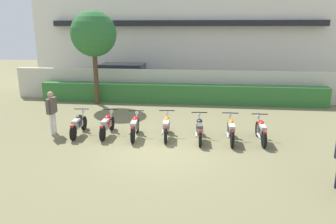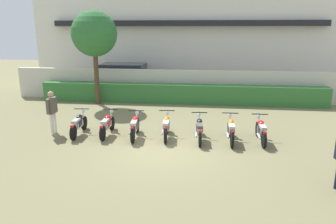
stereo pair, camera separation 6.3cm
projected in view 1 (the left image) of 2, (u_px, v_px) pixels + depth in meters
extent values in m
plane|color=olive|center=(163.00, 150.00, 10.90)|extent=(60.00, 60.00, 0.00)
cube|color=silver|center=(188.00, 29.00, 23.45)|extent=(20.62, 6.00, 7.91)
cube|color=black|center=(185.00, 23.00, 20.22)|extent=(17.32, 0.50, 0.36)
cube|color=beige|center=(181.00, 85.00, 18.24)|extent=(19.59, 0.30, 1.76)
cube|color=#337033|center=(180.00, 94.00, 17.66)|extent=(15.67, 0.70, 1.05)
cube|color=navy|center=(126.00, 82.00, 20.24)|extent=(4.51, 1.88, 1.00)
cube|color=#2D333D|center=(123.00, 69.00, 20.05)|extent=(2.71, 1.72, 0.65)
cylinder|color=black|center=(153.00, 86.00, 21.04)|extent=(0.68, 0.23, 0.68)
cylinder|color=black|center=(148.00, 92.00, 19.26)|extent=(0.68, 0.23, 0.68)
cylinder|color=black|center=(107.00, 85.00, 21.42)|extent=(0.68, 0.23, 0.68)
cylinder|color=black|center=(98.00, 90.00, 19.64)|extent=(0.68, 0.23, 0.68)
cylinder|color=#4C3823|center=(96.00, 77.00, 17.25)|extent=(0.25, 0.25, 2.93)
sphere|color=#2D6B33|center=(94.00, 34.00, 16.67)|extent=(2.39, 2.39, 2.39)
cylinder|color=black|center=(84.00, 123.00, 13.06)|extent=(0.13, 0.57, 0.56)
cylinder|color=black|center=(73.00, 133.00, 11.81)|extent=(0.13, 0.57, 0.56)
cube|color=silver|center=(78.00, 124.00, 12.35)|extent=(0.24, 0.61, 0.22)
ellipsoid|color=black|center=(79.00, 118.00, 12.46)|extent=(0.25, 0.45, 0.22)
cube|color=#B2ADA3|center=(76.00, 121.00, 12.08)|extent=(0.23, 0.53, 0.10)
cube|color=red|center=(72.00, 127.00, 11.64)|extent=(0.11, 0.09, 0.08)
cylinder|color=silver|center=(83.00, 116.00, 12.89)|extent=(0.06, 0.23, 0.65)
cylinder|color=black|center=(81.00, 109.00, 12.73)|extent=(0.60, 0.08, 0.04)
sphere|color=silver|center=(83.00, 111.00, 12.95)|extent=(0.14, 0.14, 0.14)
cylinder|color=silver|center=(73.00, 130.00, 12.15)|extent=(0.11, 0.55, 0.07)
cube|color=black|center=(78.00, 124.00, 12.29)|extent=(0.26, 0.38, 0.20)
cylinder|color=black|center=(112.00, 123.00, 13.01)|extent=(0.11, 0.56, 0.56)
cylinder|color=black|center=(103.00, 134.00, 11.75)|extent=(0.11, 0.56, 0.56)
cube|color=silver|center=(107.00, 125.00, 12.30)|extent=(0.22, 0.61, 0.22)
ellipsoid|color=red|center=(108.00, 118.00, 12.40)|extent=(0.23, 0.45, 0.22)
cube|color=#B2ADA3|center=(105.00, 121.00, 12.02)|extent=(0.21, 0.53, 0.10)
cube|color=red|center=(101.00, 127.00, 11.58)|extent=(0.10, 0.08, 0.08)
cylinder|color=silver|center=(111.00, 116.00, 12.85)|extent=(0.06, 0.23, 0.65)
cylinder|color=black|center=(110.00, 109.00, 12.68)|extent=(0.60, 0.05, 0.04)
sphere|color=silver|center=(111.00, 111.00, 12.91)|extent=(0.14, 0.14, 0.14)
cylinder|color=silver|center=(102.00, 130.00, 12.10)|extent=(0.09, 0.55, 0.07)
cube|color=#A51414|center=(106.00, 124.00, 12.24)|extent=(0.25, 0.37, 0.20)
cylinder|color=black|center=(137.00, 125.00, 12.70)|extent=(0.14, 0.61, 0.61)
cylinder|color=black|center=(133.00, 135.00, 11.53)|extent=(0.14, 0.61, 0.61)
cube|color=silver|center=(135.00, 126.00, 12.03)|extent=(0.25, 0.61, 0.22)
ellipsoid|color=red|center=(135.00, 119.00, 12.14)|extent=(0.25, 0.46, 0.22)
cube|color=#B2ADA3|center=(134.00, 123.00, 11.75)|extent=(0.24, 0.53, 0.10)
cube|color=red|center=(132.00, 128.00, 11.36)|extent=(0.11, 0.09, 0.08)
cylinder|color=silver|center=(137.00, 118.00, 12.53)|extent=(0.07, 0.23, 0.65)
cylinder|color=black|center=(136.00, 111.00, 12.36)|extent=(0.60, 0.08, 0.04)
sphere|color=silver|center=(137.00, 113.00, 12.59)|extent=(0.14, 0.14, 0.14)
cylinder|color=silver|center=(131.00, 132.00, 11.83)|extent=(0.11, 0.55, 0.07)
cube|color=black|center=(135.00, 126.00, 11.97)|extent=(0.27, 0.38, 0.20)
cylinder|color=black|center=(167.00, 125.00, 12.73)|extent=(0.14, 0.61, 0.61)
cylinder|color=black|center=(166.00, 135.00, 11.53)|extent=(0.14, 0.61, 0.61)
cube|color=silver|center=(166.00, 126.00, 12.04)|extent=(0.25, 0.61, 0.22)
ellipsoid|color=orange|center=(167.00, 119.00, 12.15)|extent=(0.25, 0.46, 0.22)
cube|color=beige|center=(166.00, 123.00, 11.77)|extent=(0.24, 0.53, 0.10)
cube|color=red|center=(165.00, 128.00, 11.36)|extent=(0.11, 0.09, 0.08)
cylinder|color=silver|center=(167.00, 118.00, 12.56)|extent=(0.07, 0.23, 0.65)
cylinder|color=black|center=(167.00, 111.00, 12.39)|extent=(0.60, 0.08, 0.04)
sphere|color=silver|center=(167.00, 113.00, 12.62)|extent=(0.14, 0.14, 0.14)
cylinder|color=silver|center=(163.00, 132.00, 11.84)|extent=(0.11, 0.55, 0.07)
cube|color=navy|center=(166.00, 125.00, 11.98)|extent=(0.27, 0.38, 0.20)
cylinder|color=black|center=(199.00, 127.00, 12.51)|extent=(0.13, 0.58, 0.57)
cylinder|color=black|center=(200.00, 138.00, 11.21)|extent=(0.13, 0.58, 0.57)
cube|color=silver|center=(200.00, 129.00, 11.77)|extent=(0.24, 0.61, 0.22)
ellipsoid|color=black|center=(200.00, 122.00, 11.88)|extent=(0.25, 0.45, 0.22)
cube|color=#4C4742|center=(200.00, 125.00, 11.50)|extent=(0.23, 0.53, 0.10)
cube|color=red|center=(200.00, 132.00, 11.04)|extent=(0.10, 0.09, 0.08)
cylinder|color=silver|center=(199.00, 120.00, 12.34)|extent=(0.06, 0.23, 0.65)
cylinder|color=black|center=(199.00, 112.00, 12.17)|extent=(0.60, 0.07, 0.04)
sphere|color=silver|center=(199.00, 115.00, 12.40)|extent=(0.14, 0.14, 0.14)
cylinder|color=silver|center=(196.00, 134.00, 11.57)|extent=(0.10, 0.55, 0.07)
cube|color=black|center=(200.00, 128.00, 11.71)|extent=(0.26, 0.37, 0.20)
cylinder|color=black|center=(229.00, 128.00, 12.35)|extent=(0.10, 0.62, 0.62)
cylinder|color=black|center=(232.00, 139.00, 11.10)|extent=(0.10, 0.62, 0.62)
cube|color=silver|center=(231.00, 130.00, 11.64)|extent=(0.21, 0.60, 0.22)
ellipsoid|color=orange|center=(231.00, 122.00, 11.74)|extent=(0.23, 0.44, 0.22)
cube|color=beige|center=(232.00, 126.00, 11.36)|extent=(0.21, 0.52, 0.10)
cube|color=red|center=(233.00, 132.00, 10.93)|extent=(0.10, 0.08, 0.08)
cylinder|color=silver|center=(230.00, 120.00, 12.18)|extent=(0.05, 0.23, 0.65)
cylinder|color=black|center=(230.00, 113.00, 12.01)|extent=(0.60, 0.05, 0.04)
sphere|color=silver|center=(230.00, 115.00, 12.24)|extent=(0.14, 0.14, 0.14)
cylinder|color=silver|center=(228.00, 135.00, 11.44)|extent=(0.08, 0.55, 0.07)
cube|color=black|center=(231.00, 129.00, 11.57)|extent=(0.25, 0.36, 0.20)
cylinder|color=black|center=(258.00, 129.00, 12.28)|extent=(0.10, 0.58, 0.58)
cylinder|color=black|center=(264.00, 140.00, 11.08)|extent=(0.10, 0.58, 0.58)
cube|color=silver|center=(261.00, 131.00, 11.59)|extent=(0.21, 0.60, 0.22)
ellipsoid|color=red|center=(261.00, 123.00, 11.70)|extent=(0.23, 0.45, 0.22)
cube|color=#B2ADA3|center=(263.00, 127.00, 11.32)|extent=(0.21, 0.52, 0.10)
cube|color=red|center=(265.00, 133.00, 10.91)|extent=(0.10, 0.08, 0.08)
cylinder|color=silver|center=(259.00, 122.00, 12.11)|extent=(0.06, 0.23, 0.65)
cylinder|color=black|center=(260.00, 114.00, 11.94)|extent=(0.60, 0.05, 0.04)
sphere|color=silver|center=(259.00, 116.00, 12.17)|extent=(0.14, 0.14, 0.14)
cylinder|color=silver|center=(259.00, 136.00, 11.40)|extent=(0.08, 0.55, 0.07)
cube|color=black|center=(262.00, 130.00, 11.53)|extent=(0.25, 0.37, 0.20)
cylinder|color=silver|center=(54.00, 123.00, 12.60)|extent=(0.13, 0.13, 0.84)
cylinder|color=silver|center=(52.00, 124.00, 12.39)|extent=(0.13, 0.13, 0.84)
cube|color=brown|center=(51.00, 106.00, 12.31)|extent=(0.22, 0.49, 0.60)
cylinder|color=brown|center=(55.00, 104.00, 12.59)|extent=(0.09, 0.09, 0.57)
cylinder|color=brown|center=(48.00, 107.00, 12.02)|extent=(0.09, 0.09, 0.57)
sphere|color=tan|center=(50.00, 94.00, 12.20)|extent=(0.23, 0.23, 0.23)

